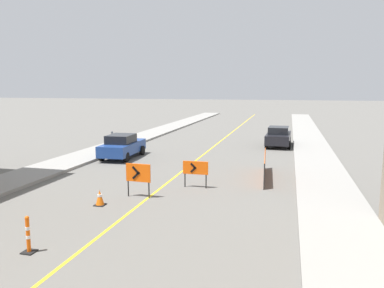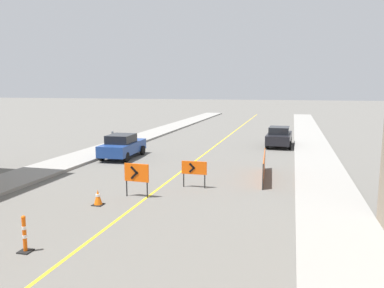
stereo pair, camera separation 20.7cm
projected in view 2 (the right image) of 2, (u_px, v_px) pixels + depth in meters
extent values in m
cube|color=gold|center=(212.00, 148.00, 28.88)|extent=(0.12, 74.82, 0.01)
cube|color=gray|center=(122.00, 144.00, 30.79)|extent=(2.73, 74.82, 0.16)
cube|color=gray|center=(314.00, 152.00, 26.94)|extent=(2.73, 74.82, 0.16)
cube|color=black|center=(98.00, 205.00, 15.07)|extent=(0.42, 0.42, 0.03)
cone|color=orange|center=(98.00, 197.00, 15.02)|extent=(0.34, 0.34, 0.61)
cylinder|color=white|center=(98.00, 195.00, 15.01)|extent=(0.18, 0.18, 0.10)
cube|color=black|center=(26.00, 251.00, 10.78)|extent=(0.36, 0.36, 0.04)
cylinder|color=#EF560C|center=(25.00, 235.00, 10.70)|extent=(0.11, 0.11, 0.96)
cylinder|color=white|center=(25.00, 236.00, 10.71)|extent=(0.13, 0.13, 0.10)
cylinder|color=white|center=(24.00, 228.00, 10.67)|extent=(0.13, 0.13, 0.10)
sphere|color=#EF560C|center=(23.00, 218.00, 10.63)|extent=(0.12, 0.12, 0.12)
cube|color=#EF560C|center=(137.00, 173.00, 16.01)|extent=(1.12, 0.11, 0.78)
cube|color=black|center=(134.00, 170.00, 15.97)|extent=(0.37, 0.04, 0.37)
cube|color=black|center=(134.00, 175.00, 16.01)|extent=(0.37, 0.04, 0.37)
cylinder|color=black|center=(127.00, 188.00, 16.24)|extent=(0.06, 0.06, 0.68)
cylinder|color=black|center=(147.00, 190.00, 16.00)|extent=(0.06, 0.06, 0.68)
cube|color=#EF560C|center=(194.00, 168.00, 17.53)|extent=(1.21, 0.08, 0.62)
cube|color=black|center=(192.00, 166.00, 17.50)|extent=(0.30, 0.02, 0.30)
cube|color=black|center=(192.00, 170.00, 17.53)|extent=(0.30, 0.02, 0.30)
cylinder|color=black|center=(184.00, 180.00, 17.76)|extent=(0.06, 0.06, 0.65)
cylinder|color=black|center=(205.00, 182.00, 17.50)|extent=(0.06, 0.06, 0.65)
cube|color=#EF560C|center=(264.00, 167.00, 19.41)|extent=(0.28, 4.64, 1.23)
cylinder|color=#262626|center=(263.00, 177.00, 17.16)|extent=(0.05, 0.05, 1.23)
cylinder|color=#262626|center=(265.00, 158.00, 21.66)|extent=(0.05, 0.05, 1.23)
cube|color=navy|center=(123.00, 148.00, 25.07)|extent=(2.00, 4.38, 0.72)
cube|color=black|center=(121.00, 139.00, 24.77)|extent=(1.62, 2.00, 0.55)
cylinder|color=black|center=(120.00, 149.00, 26.62)|extent=(0.25, 0.65, 0.64)
cylinder|color=black|center=(142.00, 150.00, 26.18)|extent=(0.25, 0.65, 0.64)
cylinder|color=black|center=(102.00, 156.00, 24.07)|extent=(0.25, 0.65, 0.64)
cylinder|color=black|center=(126.00, 157.00, 23.63)|extent=(0.25, 0.65, 0.64)
cube|color=black|center=(279.00, 138.00, 29.85)|extent=(1.94, 4.36, 0.72)
cube|color=black|center=(279.00, 130.00, 29.55)|extent=(1.59, 1.99, 0.55)
cylinder|color=black|center=(269.00, 140.00, 31.39)|extent=(0.24, 0.65, 0.64)
cylinder|color=black|center=(290.00, 140.00, 30.95)|extent=(0.24, 0.65, 0.64)
cylinder|color=black|center=(267.00, 144.00, 28.85)|extent=(0.24, 0.65, 0.64)
cylinder|color=black|center=(290.00, 145.00, 28.41)|extent=(0.24, 0.65, 0.64)
cylinder|color=#4C4C51|center=(113.00, 143.00, 26.92)|extent=(0.05, 0.05, 1.14)
cube|color=#565B60|center=(112.00, 133.00, 26.82)|extent=(0.12, 0.10, 0.22)
sphere|color=#565B60|center=(112.00, 132.00, 26.80)|extent=(0.11, 0.11, 0.11)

